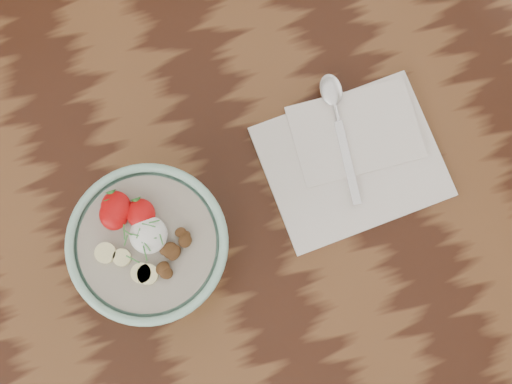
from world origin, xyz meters
TOP-DOWN VIEW (x-y plane):
  - table at (0.00, 0.00)cm, footprint 160.00×90.00cm
  - breakfast_bowl at (7.82, -4.53)cm, footprint 20.42×20.42cm
  - napkin at (38.09, -0.72)cm, footprint 24.82×20.58cm
  - spoon at (37.89, 6.36)cm, footprint 4.64×19.38cm

SIDE VIEW (x-z plane):
  - table at x=0.00cm, z-range 28.20..103.20cm
  - napkin at x=38.09cm, z-range 74.88..76.37cm
  - spoon at x=37.89cm, z-range 76.41..77.42cm
  - breakfast_bowl at x=7.82cm, z-range 75.29..88.52cm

